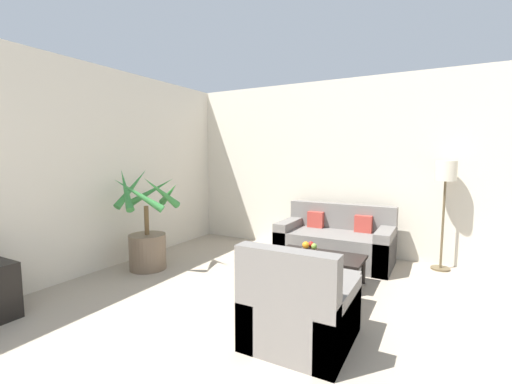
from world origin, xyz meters
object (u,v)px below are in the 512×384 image
Objects in this scene: apple_green at (314,246)px; coffee_table at (319,258)px; floor_lamp at (445,181)px; sofa_loveseat at (335,242)px; fruit_bowl at (310,250)px; ottoman at (323,290)px; apple_red at (311,244)px; potted_palm at (147,235)px; armchair at (300,311)px; orange_fruit at (306,245)px.

coffee_table is at bearing -33.12° from apple_green.
floor_lamp reaches higher than coffee_table.
fruit_bowl is (-0.08, -0.85, 0.08)m from sofa_loveseat.
apple_red is at bearing 117.92° from ottoman.
apple_green is at bearing -42.63° from apple_red.
apple_green is (0.05, -0.01, 0.06)m from fruit_bowl.
apple_green is 0.11× the size of ottoman.
sofa_loveseat is 0.87m from apple_green.
coffee_table is (2.19, 0.63, -0.16)m from potted_palm.
sofa_loveseat reaches higher than coffee_table.
potted_palm is 2.22m from apple_green.
floor_lamp is (1.35, 0.33, 0.92)m from sofa_loveseat.
coffee_table is (0.06, -0.91, 0.02)m from sofa_loveseat.
coffee_table is at bearing 101.84° from armchair.
orange_fruit is 0.13× the size of ottoman.
apple_green is (-0.09, 0.06, 0.12)m from coffee_table.
orange_fruit is (-0.19, 0.03, 0.13)m from coffee_table.
apple_green reaches higher than fruit_bowl.
potted_palm is 0.87× the size of sofa_loveseat.
potted_palm is at bearing -161.73° from orange_fruit.
potted_palm reaches higher than apple_green.
potted_palm is 2.11m from orange_fruit.
potted_palm is 2.46m from ottoman.
coffee_table is 1.22× the size of armchair.
apple_green is at bearing 18.06° from potted_palm.
fruit_bowl is 0.25× the size of armchair.
apple_green is at bearing 146.88° from coffee_table.
apple_red is 0.09m from orange_fruit.
fruit_bowl is 2.81× the size of apple_red.
apple_red is at bearing 137.37° from apple_green.
floor_lamp is 2.95m from armchair.
fruit_bowl is at bearing 119.15° from ottoman.
orange_fruit reaches higher than ottoman.
apple_red is (-1.44, -1.13, -0.78)m from floor_lamp.
ottoman is at bearing -60.85° from fruit_bowl.
potted_palm is 2.64m from sofa_loveseat.
floor_lamp is 1.71× the size of armchair.
coffee_table is 14.47× the size of apple_green.
fruit_bowl is at bearing 106.69° from armchair.
floor_lamp is 19.44× the size of apple_red.
potted_palm is at bearing -144.10° from sofa_loveseat.
armchair is at bearing -75.24° from apple_green.
floor_lamp is 1.98m from apple_green.
sofa_loveseat reaches higher than apple_red.
armchair is 1.29× the size of ottoman.
coffee_table is 1.40m from armchair.
apple_red reaches higher than coffee_table.
potted_palm is at bearing -161.94° from apple_green.
sofa_loveseat is 2.31m from armchair.
potted_palm is 19.17× the size of apple_green.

